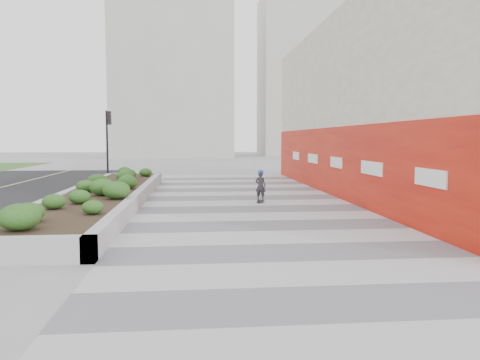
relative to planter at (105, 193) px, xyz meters
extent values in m
plane|color=gray|center=(5.50, -7.00, -0.42)|extent=(160.00, 160.00, 0.00)
cube|color=#A8A8AD|center=(5.50, -4.00, -0.41)|extent=(8.00, 36.00, 0.01)
cube|color=#B8B19D|center=(12.50, 2.00, 3.58)|extent=(6.00, 24.00, 8.00)
cube|color=red|center=(9.52, 2.00, 1.08)|extent=(0.12, 24.00, 3.00)
cube|color=#9E9EA0|center=(0.00, -8.85, -0.14)|extent=(3.00, 0.30, 0.55)
cube|color=#9E9EA0|center=(0.00, 8.85, -0.14)|extent=(3.00, 0.30, 0.55)
cube|color=#9E9EA0|center=(-1.35, 0.00, -0.14)|extent=(0.30, 18.00, 0.55)
cube|color=#9E9EA0|center=(1.35, 0.00, -0.14)|extent=(0.30, 18.00, 0.55)
cube|color=#2D2116|center=(0.00, 0.00, -0.17)|extent=(2.40, 17.40, 0.50)
cylinder|color=black|center=(-1.80, 10.50, 1.68)|extent=(0.12, 0.12, 4.20)
cube|color=black|center=(-1.62, 10.50, 3.33)|extent=(0.18, 0.28, 0.80)
cube|color=#ADAAA3|center=(0.50, 48.00, 9.58)|extent=(16.00, 12.00, 20.00)
cube|color=#ADAAA3|center=(20.50, 53.00, 11.58)|extent=(14.00, 10.00, 24.00)
cylinder|color=#595654|center=(6.00, -4.00, -0.42)|extent=(0.44, 0.44, 0.01)
cube|color=black|center=(6.02, -0.31, -0.35)|extent=(0.42, 0.75, 0.02)
imported|color=#2B2B31|center=(6.02, -0.31, 0.23)|extent=(0.50, 0.43, 1.15)
sphere|color=blue|center=(6.02, -0.31, 0.77)|extent=(0.23, 0.23, 0.23)
camera|label=1|loc=(3.50, -18.33, 2.06)|focal=35.00mm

